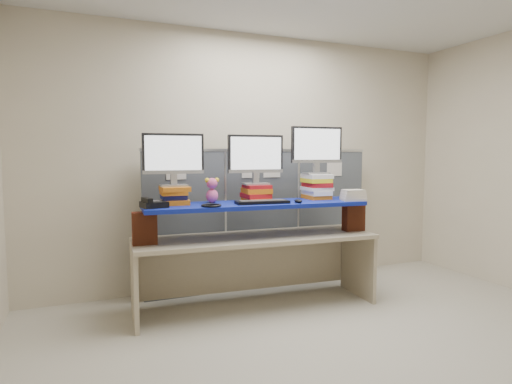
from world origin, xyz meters
name	(u,v)px	position (x,y,z in m)	size (l,w,h in m)	color
room	(363,165)	(0.00, 0.00, 1.40)	(5.00, 4.00, 2.80)	beige
cubicle_partition	(262,218)	(0.00, 1.78, 0.77)	(2.60, 0.06, 1.53)	#444A51
desk	(256,250)	(-0.31, 1.21, 0.56)	(2.33, 0.81, 0.70)	tan
brick_pier_left	(145,228)	(-1.34, 1.23, 0.84)	(0.21, 0.11, 0.28)	maroon
brick_pier_right	(354,217)	(0.72, 1.10, 0.84)	(0.21, 0.11, 0.28)	maroon
blue_board	(256,205)	(-0.31, 1.21, 1.00)	(2.10, 0.52, 0.04)	navy
book_stack_left	(174,195)	(-1.05, 1.38, 1.10)	(0.27, 0.32, 0.16)	orange
book_stack_center	(256,193)	(-0.26, 1.33, 1.10)	(0.27, 0.32, 0.16)	orange
book_stack_right	(317,186)	(0.39, 1.29, 1.15)	(0.26, 0.31, 0.25)	orange
monitor_left	(173,156)	(-1.05, 1.38, 1.45)	(0.55, 0.17, 0.48)	#939498
monitor_center	(256,157)	(-0.26, 1.33, 1.45)	(0.55, 0.17, 0.48)	#939498
monitor_right	(317,147)	(0.39, 1.29, 1.54)	(0.55, 0.17, 0.48)	#939498
keyboard	(262,202)	(-0.29, 1.12, 1.03)	(0.51, 0.21, 0.03)	black
mouse	(298,201)	(0.05, 1.03, 1.03)	(0.06, 0.11, 0.03)	black
desk_phone	(153,204)	(-1.27, 1.20, 1.05)	(0.23, 0.22, 0.09)	black
headset	(211,205)	(-0.79, 1.08, 1.03)	(0.18, 0.18, 0.02)	black
plush_toy	(212,190)	(-0.70, 1.36, 1.14)	(0.14, 0.10, 0.24)	#D7528C
binder_stack	(353,195)	(0.65, 1.02, 1.07)	(0.26, 0.23, 0.11)	beige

